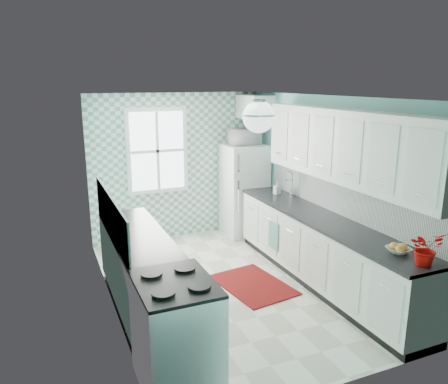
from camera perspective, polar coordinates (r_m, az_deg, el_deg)
name	(u,v)px	position (r m, az deg, el deg)	size (l,w,h in m)	color
floor	(228,287)	(6.02, 0.51, -12.30)	(3.00, 4.40, 0.02)	white
ceiling	(228,96)	(5.38, 0.57, 12.43)	(3.00, 4.40, 0.02)	white
wall_back	(177,166)	(7.60, -6.16, 3.34)	(3.00, 0.02, 2.50)	#72C5BA
wall_front	(335,260)	(3.76, 14.31, -8.66)	(3.00, 0.02, 2.50)	#72C5BA
wall_left	(107,210)	(5.18, -14.98, -2.31)	(0.02, 4.40, 2.50)	#72C5BA
wall_right	(326,186)	(6.31, 13.20, 0.77)	(0.02, 4.40, 2.50)	#72C5BA
accent_wall	(177,167)	(7.58, -6.12, 3.31)	(3.00, 0.01, 2.50)	#629F90
window	(157,151)	(7.41, -8.71, 5.33)	(1.04, 0.05, 1.44)	white
backsplash_right	(343,197)	(6.00, 15.23, -0.59)	(0.02, 3.60, 0.51)	white
backsplash_left	(111,216)	(5.12, -14.57, -3.10)	(0.02, 2.15, 0.51)	white
upper_cabinets_right	(347,147)	(5.62, 15.73, 5.73)	(0.33, 3.20, 0.90)	white
upper_cabinet_fridge	(255,107)	(7.61, 4.07, 11.00)	(0.40, 0.74, 0.40)	white
ceiling_light	(259,117)	(4.67, 4.55, 9.80)	(0.34, 0.34, 0.35)	silver
base_cabinets_right	(321,252)	(6.07, 12.61, -7.69)	(0.60, 3.60, 0.90)	white
countertop_right	(322,219)	(5.90, 12.74, -3.47)	(0.63, 3.60, 0.04)	black
base_cabinets_left	(139,273)	(5.43, -11.03, -10.29)	(0.60, 2.15, 0.90)	white
countertop_left	(138,236)	(5.26, -11.11, -5.61)	(0.63, 2.15, 0.04)	black
fridge	(244,190)	(7.74, 2.64, 0.26)	(0.70, 0.70, 1.62)	white
stove	(176,332)	(4.09, -6.25, -17.77)	(0.67, 0.83, 1.00)	white
sink	(281,198)	(6.79, 7.50, -0.81)	(0.53, 0.45, 0.53)	silver
rug	(253,285)	(6.05, 3.84, -11.99)	(0.78, 1.12, 0.02)	maroon
dish_towel	(273,235)	(6.49, 6.48, -5.66)	(0.02, 0.27, 0.41)	#61ADA2
fruit_bowl	(399,250)	(4.96, 21.84, -7.06)	(0.24, 0.24, 0.06)	white
potted_plant	(426,248)	(4.70, 24.87, -6.70)	(0.31, 0.27, 0.34)	#B11423
soap_bottle	(277,188)	(6.97, 6.94, 0.54)	(0.09, 0.09, 0.20)	#97C4D3
microwave	(245,137)	(7.56, 2.72, 7.24)	(0.51, 0.34, 0.28)	white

